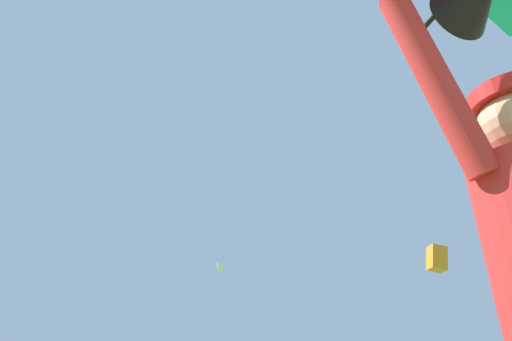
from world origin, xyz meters
TOP-DOWN VIEW (x-y plane):
  - distant_kite_white_far_center at (6.30, 32.31)m, footprint 1.41×1.42m
  - distant_kite_orange_low_right at (10.85, 12.52)m, footprint 0.91×0.76m

SIDE VIEW (x-z plane):
  - distant_kite_orange_low_right at x=10.85m, z-range 4.14..5.23m
  - distant_kite_white_far_center at x=6.30m, z-range 6.77..8.97m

